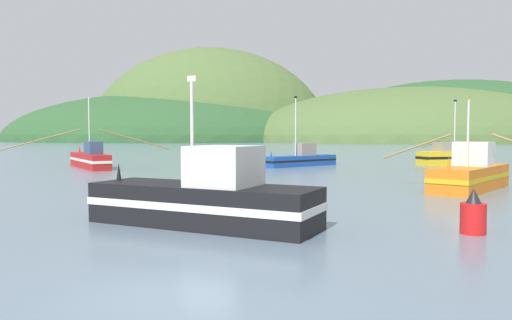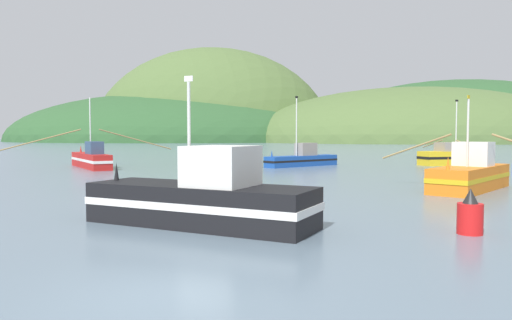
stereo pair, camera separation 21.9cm
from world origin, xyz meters
name	(u,v)px [view 2 (the right image)]	position (x,y,z in m)	size (l,w,h in m)	color
ground_plane	(164,294)	(0.00, 0.00, 0.00)	(600.00, 600.00, 0.00)	slate
hill_far_center	(212,141)	(-34.34, 228.62, 0.00)	(117.72, 94.18, 90.76)	#516B38
hill_mid_right	(411,142)	(56.58, 205.13, 0.00)	(145.06, 116.05, 46.73)	#516B38
hill_mid_left	(177,141)	(-52.43, 229.07, 0.00)	(163.93, 131.14, 46.94)	#2D562D
hill_far_right	(457,141)	(84.31, 229.56, 0.00)	(144.61, 115.69, 57.99)	#2D562D
fishing_boat_orange	(470,175)	(13.36, 19.48, 0.91)	(8.93, 7.83, 5.55)	orange
fishing_boat_blue	(302,159)	(4.15, 40.46, 0.76)	(7.78, 7.38, 7.17)	#19479E
fishing_boat_red	(91,159)	(-16.66, 36.58, 0.89)	(13.86, 9.66, 6.89)	red
fishing_boat_yellow	(449,157)	(19.77, 43.03, 0.91)	(6.79, 8.66, 6.98)	gold
fishing_boat_black	(203,199)	(-0.49, 7.47, 0.97)	(8.92, 5.71, 5.41)	black
channel_buoy	(470,215)	(8.58, 6.55, 0.62)	(0.82, 0.82, 1.52)	red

